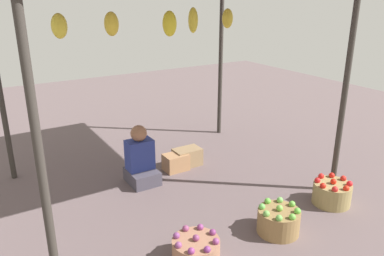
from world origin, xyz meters
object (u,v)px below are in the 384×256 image
Objects in this scene: basket_green_apples at (278,220)px; wooden_crate_near_vendor at (187,157)px; basket_purple_onions at (196,250)px; wooden_crate_stacked_rear at (176,162)px; basket_red_tomatoes at (332,193)px; vendor_person at (141,161)px.

basket_green_apples is 1.13× the size of wooden_crate_near_vendor.
basket_green_apples is at bearing -3.78° from basket_purple_onions.
wooden_crate_near_vendor is 0.22m from wooden_crate_stacked_rear.
basket_red_tomatoes is 2.08m from wooden_crate_stacked_rear.
basket_purple_onions is at bearing -97.58° from vendor_person.
wooden_crate_stacked_rear is (0.56, 0.07, -0.18)m from vendor_person.
basket_purple_onions is 1.91m from basket_red_tomatoes.
basket_green_apples is 1.32× the size of wooden_crate_stacked_rear.
wooden_crate_near_vendor is (0.78, 0.12, -0.17)m from vendor_person.
basket_red_tomatoes is at bearing 5.98° from basket_green_apples.
wooden_crate_stacked_rear is (-0.22, -0.05, -0.01)m from wooden_crate_near_vendor.
vendor_person is 0.81m from wooden_crate_near_vendor.
basket_purple_onions is 2.10m from wooden_crate_near_vendor.
basket_red_tomatoes is at bearing 1.04° from basket_purple_onions.
basket_red_tomatoes is 2.02m from wooden_crate_near_vendor.
basket_purple_onions is at bearing -178.96° from basket_red_tomatoes.
basket_purple_onions is at bearing -118.71° from wooden_crate_near_vendor.
basket_purple_onions is at bearing -113.86° from wooden_crate_stacked_rear.
basket_red_tomatoes is at bearing -44.93° from vendor_person.
wooden_crate_near_vendor is (0.04, 1.90, -0.01)m from basket_green_apples.
vendor_person is 1.75× the size of basket_purple_onions.
wooden_crate_near_vendor is at bearing 9.02° from vendor_person.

